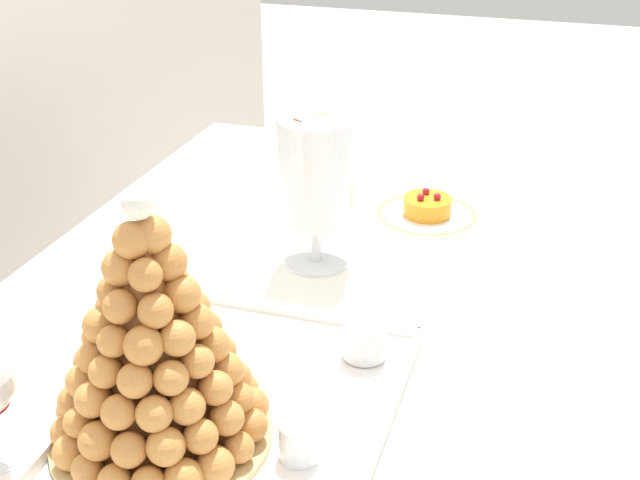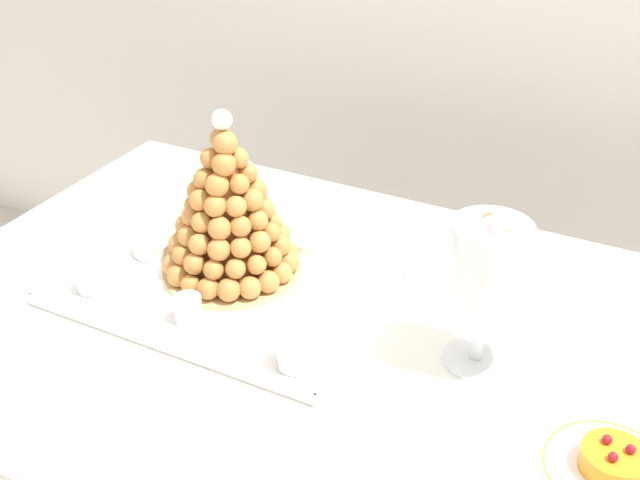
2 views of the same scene
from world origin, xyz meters
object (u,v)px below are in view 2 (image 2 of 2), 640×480
at_px(dessert_cup_left, 91,279).
at_px(macaron_goblet, 486,277).
at_px(dessert_cup_mid_left, 188,310).
at_px(creme_brulee_ramekin, 154,245).
at_px(dessert_cup_centre, 296,353).
at_px(fruit_tart_plate, 612,465).
at_px(wine_glass, 239,179).
at_px(serving_tray, 221,292).
at_px(croquembouche, 228,212).

height_order(dessert_cup_left, macaron_goblet, macaron_goblet).
bearing_deg(dessert_cup_mid_left, creme_brulee_ramekin, 141.39).
xyz_separation_m(dessert_cup_centre, fruit_tart_plate, (0.49, 0.01, -0.02)).
bearing_deg(wine_glass, dessert_cup_left, -107.51).
distance_m(dessert_cup_left, fruit_tart_plate, 0.93).
relative_size(dessert_cup_centre, fruit_tart_plate, 0.32).
xyz_separation_m(serving_tray, creme_brulee_ramekin, (-0.20, 0.06, 0.02)).
xyz_separation_m(croquembouche, dessert_cup_mid_left, (0.02, -0.17, -0.11)).
xyz_separation_m(dessert_cup_left, fruit_tart_plate, (0.93, -0.01, -0.02)).
xyz_separation_m(creme_brulee_ramekin, fruit_tart_plate, (0.91, -0.17, -0.01)).
height_order(croquembouche, dessert_cup_centre, croquembouche).
height_order(dessert_cup_centre, macaron_goblet, macaron_goblet).
xyz_separation_m(croquembouche, dessert_cup_centre, (0.24, -0.19, -0.11)).
bearing_deg(macaron_goblet, creme_brulee_ramekin, 178.14).
bearing_deg(croquembouche, dessert_cup_left, -139.07).
bearing_deg(dessert_cup_left, serving_tray, 25.10).
bearing_deg(fruit_tart_plate, dessert_cup_centre, -179.26).
bearing_deg(wine_glass, fruit_tart_plate, -23.42).
bearing_deg(creme_brulee_ramekin, serving_tray, -15.86).
relative_size(macaron_goblet, wine_glass, 1.77).
bearing_deg(macaron_goblet, dessert_cup_mid_left, -164.47).
xyz_separation_m(croquembouche, creme_brulee_ramekin, (-0.18, -0.01, -0.11)).
height_order(serving_tray, wine_glass, wine_glass).
xyz_separation_m(dessert_cup_left, creme_brulee_ramekin, (0.02, 0.16, -0.01)).
bearing_deg(serving_tray, croquembouche, 105.24).
bearing_deg(creme_brulee_ramekin, dessert_cup_mid_left, -38.61).
height_order(dessert_cup_left, dessert_cup_centre, dessert_cup_centre).
relative_size(dessert_cup_left, creme_brulee_ramekin, 0.67).
relative_size(dessert_cup_mid_left, wine_glass, 0.33).
bearing_deg(dessert_cup_mid_left, wine_glass, 107.12).
distance_m(serving_tray, dessert_cup_mid_left, 0.10).
relative_size(macaron_goblet, fruit_tart_plate, 1.39).
bearing_deg(croquembouche, macaron_goblet, -4.18).
distance_m(dessert_cup_mid_left, dessert_cup_centre, 0.23).
distance_m(creme_brulee_ramekin, macaron_goblet, 0.69).
distance_m(serving_tray, dessert_cup_centre, 0.25).
height_order(dessert_cup_left, dessert_cup_mid_left, same).
bearing_deg(dessert_cup_centre, croquembouche, 142.13).
xyz_separation_m(croquembouche, macaron_goblet, (0.50, -0.04, 0.03)).
distance_m(dessert_cup_centre, fruit_tart_plate, 0.49).
bearing_deg(dessert_cup_centre, wine_glass, 132.28).
bearing_deg(dessert_cup_centre, creme_brulee_ramekin, 157.44).
relative_size(dessert_cup_mid_left, dessert_cup_centre, 0.80).
bearing_deg(macaron_goblet, fruit_tart_plate, -31.29).
bearing_deg(creme_brulee_ramekin, dessert_cup_centre, -22.56).
height_order(croquembouche, creme_brulee_ramekin, croquembouche).
distance_m(croquembouche, dessert_cup_centre, 0.32).
relative_size(serving_tray, dessert_cup_mid_left, 11.98).
xyz_separation_m(croquembouche, fruit_tart_plate, (0.74, -0.18, -0.12)).
height_order(dessert_cup_mid_left, dessert_cup_centre, dessert_cup_centre).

